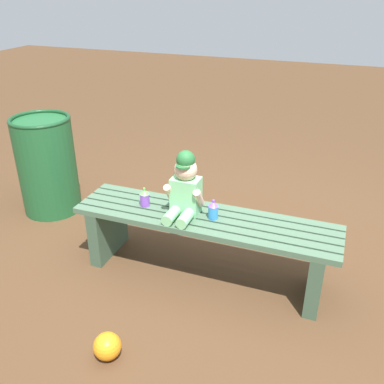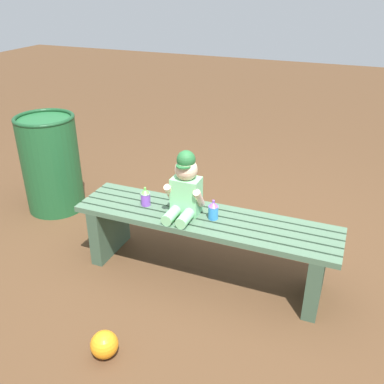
# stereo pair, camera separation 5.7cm
# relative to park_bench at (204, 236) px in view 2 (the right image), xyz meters

# --- Properties ---
(ground_plane) EXTENTS (16.00, 16.00, 0.00)m
(ground_plane) POSITION_rel_park_bench_xyz_m (0.00, 0.00, -0.29)
(ground_plane) COLOR #4C331E
(park_bench) EXTENTS (1.62, 0.38, 0.42)m
(park_bench) POSITION_rel_park_bench_xyz_m (0.00, 0.00, 0.00)
(park_bench) COLOR #47664C
(park_bench) RESTS_ON ground_plane
(child_figure) EXTENTS (0.23, 0.27, 0.40)m
(child_figure) POSITION_rel_park_bench_xyz_m (-0.13, -0.00, 0.31)
(child_figure) COLOR #7FCC8C
(child_figure) RESTS_ON park_bench
(sippy_cup_left) EXTENTS (0.06, 0.06, 0.12)m
(sippy_cup_left) POSITION_rel_park_bench_xyz_m (-0.40, 0.00, 0.19)
(sippy_cup_left) COLOR #8C4CCC
(sippy_cup_left) RESTS_ON park_bench
(sippy_cup_right) EXTENTS (0.06, 0.06, 0.12)m
(sippy_cup_right) POSITION_rel_park_bench_xyz_m (0.05, 0.00, 0.19)
(sippy_cup_right) COLOR #338CE5
(sippy_cup_right) RESTS_ON park_bench
(toy_ball) EXTENTS (0.14, 0.14, 0.14)m
(toy_ball) POSITION_rel_park_bench_xyz_m (-0.23, -0.81, -0.22)
(toy_ball) COLOR orange
(toy_ball) RESTS_ON ground_plane
(trash_bin) EXTENTS (0.46, 0.46, 0.78)m
(trash_bin) POSITION_rel_park_bench_xyz_m (-1.45, 0.38, 0.11)
(trash_bin) COLOR #1E592D
(trash_bin) RESTS_ON ground_plane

